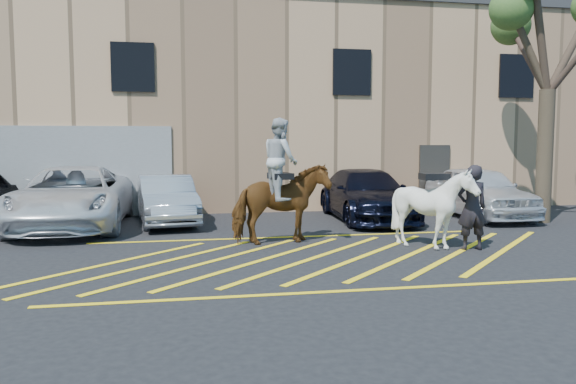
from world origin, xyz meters
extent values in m
plane|color=black|center=(0.00, 0.00, 0.00)|extent=(90.00, 90.00, 0.00)
imported|color=silver|center=(-5.48, 4.77, 0.83)|extent=(2.77, 5.98, 1.66)
imported|color=#9C9FAA|center=(-3.02, 5.10, 0.68)|extent=(1.94, 4.30, 1.37)
imported|color=black|center=(2.83, 4.81, 0.74)|extent=(2.28, 5.18, 1.48)
imported|color=silver|center=(6.38, 4.64, 0.79)|extent=(1.92, 4.67, 1.58)
imported|color=black|center=(3.55, -0.08, 0.92)|extent=(0.68, 0.46, 1.84)
cube|color=tan|center=(0.00, 12.00, 3.50)|extent=(32.00, 10.00, 7.00)
cube|color=#2D2D30|center=(0.00, 12.00, 7.15)|extent=(32.20, 10.20, 0.30)
cube|color=black|center=(-4.00, 6.96, 4.60)|extent=(1.30, 0.08, 1.50)
cube|color=black|center=(3.00, 6.96, 4.60)|extent=(1.30, 0.08, 1.50)
cube|color=black|center=(9.00, 6.96, 4.60)|extent=(1.30, 0.08, 1.50)
cube|color=#38332D|center=(6.00, 6.96, 1.10)|extent=(1.10, 0.08, 2.20)
cube|color=yellow|center=(-4.20, -0.30, 0.01)|extent=(4.20, 4.20, 0.01)
cube|color=yellow|center=(-3.15, -0.30, 0.01)|extent=(4.20, 4.20, 0.01)
cube|color=yellow|center=(-2.10, -0.30, 0.01)|extent=(4.20, 4.20, 0.01)
cube|color=yellow|center=(-1.05, -0.30, 0.01)|extent=(4.20, 4.20, 0.01)
cube|color=yellow|center=(0.00, -0.30, 0.01)|extent=(4.20, 4.20, 0.01)
cube|color=yellow|center=(1.05, -0.30, 0.01)|extent=(4.20, 4.20, 0.01)
cube|color=yellow|center=(2.10, -0.30, 0.01)|extent=(4.20, 4.20, 0.01)
cube|color=yellow|center=(3.15, -0.30, 0.01)|extent=(4.20, 4.20, 0.01)
cube|color=yellow|center=(4.20, -0.30, 0.01)|extent=(4.20, 4.20, 0.01)
cube|color=yellow|center=(0.00, 2.20, 0.01)|extent=(9.50, 0.12, 0.01)
cube|color=yellow|center=(0.00, -2.80, 0.01)|extent=(9.50, 0.12, 0.01)
imported|color=#583515|center=(-0.38, 1.39, 0.92)|extent=(2.31, 1.36, 1.83)
imported|color=#A9ADB4|center=(-0.38, 1.39, 1.93)|extent=(0.86, 1.02, 1.87)
cube|color=black|center=(-0.38, 1.39, 1.56)|extent=(0.55, 0.63, 0.14)
imported|color=silver|center=(2.79, 0.20, 0.89)|extent=(1.54, 1.71, 1.78)
cube|color=black|center=(2.79, 0.20, 1.58)|extent=(0.59, 0.50, 0.14)
cylinder|color=#463A2B|center=(7.67, 3.35, 1.90)|extent=(0.44, 0.44, 3.80)
cylinder|color=#4A3C2D|center=(8.46, 3.49, 4.97)|extent=(1.76, 0.51, 2.68)
cylinder|color=#4A352D|center=(7.60, 4.21, 4.80)|extent=(0.33, 1.88, 2.34)
cylinder|color=#483C2C|center=(7.06, 3.35, 4.85)|extent=(1.40, 0.20, 2.39)
cylinder|color=#433129|center=(7.20, 3.07, 5.20)|extent=(1.16, 0.77, 3.11)
sphere|color=#4C6E2F|center=(7.52, 5.06, 5.91)|extent=(1.20, 1.20, 1.20)
sphere|color=#48692D|center=(6.45, 3.35, 6.00)|extent=(1.20, 1.20, 1.20)
camera|label=1|loc=(-2.58, -11.11, 2.37)|focal=35.00mm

